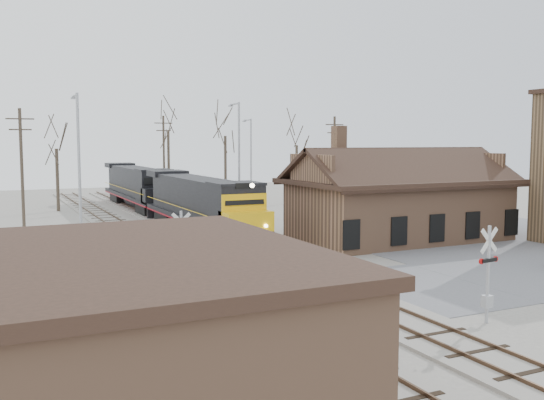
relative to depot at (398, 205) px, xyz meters
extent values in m
plane|color=#A19C91|center=(-11.99, -12.00, -2.41)|extent=(140.00, 140.00, 0.00)
cube|color=#5C5C61|center=(-11.99, -12.00, -2.39)|extent=(60.00, 9.00, 0.03)
cube|color=#A19C91|center=(-11.99, 3.00, -2.35)|extent=(3.40, 90.00, 0.12)
cube|color=#473323|center=(-12.71, 3.00, -2.24)|extent=(0.08, 90.00, 0.14)
cube|color=#473323|center=(-11.27, 3.00, -2.24)|extent=(0.08, 90.00, 0.14)
cube|color=#A19C91|center=(-16.49, 3.00, -2.35)|extent=(3.40, 90.00, 0.12)
cube|color=#473323|center=(-17.21, 3.00, -2.24)|extent=(0.08, 90.00, 0.14)
cube|color=#473323|center=(-15.77, 3.00, -2.24)|extent=(0.08, 90.00, 0.14)
cube|color=#96694D|center=(0.01, 0.00, -0.41)|extent=(14.00, 8.00, 4.00)
cube|color=black|center=(0.01, 0.00, 1.69)|extent=(15.20, 9.20, 0.30)
cube|color=black|center=(0.01, -2.30, 2.69)|extent=(15.00, 4.71, 2.66)
cube|color=black|center=(0.01, 2.30, 2.69)|extent=(15.00, 4.71, 2.66)
cube|color=#96694D|center=(-3.99, 1.50, 4.39)|extent=(0.80, 0.80, 2.20)
cube|color=#96694D|center=(-24.99, -20.00, -0.41)|extent=(12.00, 10.00, 4.00)
cube|color=black|center=(-24.99, -20.00, 1.74)|extent=(12.40, 10.40, 0.30)
cube|color=black|center=(-11.99, 1.51, -1.87)|extent=(2.43, 3.89, 0.97)
cube|color=black|center=(-11.99, 14.14, -1.87)|extent=(2.43, 3.89, 0.97)
cube|color=black|center=(-11.99, 7.82, -1.09)|extent=(2.92, 19.44, 0.34)
cube|color=maroon|center=(-11.99, 7.82, -1.31)|extent=(2.94, 19.44, 0.12)
cube|color=black|center=(-11.99, 9.04, 0.41)|extent=(2.53, 14.09, 2.72)
cube|color=black|center=(-11.99, 0.63, 0.41)|extent=(2.92, 2.72, 2.72)
cube|color=#F0B40C|center=(-11.99, -1.02, -0.41)|extent=(2.92, 1.75, 1.36)
cube|color=black|center=(-11.99, -2.00, -1.87)|extent=(2.72, 0.25, 0.97)
cylinder|color=#FFF2CC|center=(-11.99, -1.92, 1.87)|extent=(0.27, 0.10, 0.27)
cube|color=black|center=(-11.99, 21.44, -1.87)|extent=(2.43, 3.89, 0.97)
cube|color=black|center=(-11.99, 34.08, -1.87)|extent=(2.43, 3.89, 0.97)
cube|color=black|center=(-11.99, 27.76, -1.09)|extent=(2.92, 19.44, 0.34)
cube|color=maroon|center=(-11.99, 27.76, -1.31)|extent=(2.94, 19.44, 0.12)
cube|color=black|center=(-11.99, 28.97, 0.41)|extent=(2.53, 14.09, 2.72)
cube|color=black|center=(-11.99, 20.57, 0.41)|extent=(2.92, 2.72, 2.72)
cube|color=black|center=(-11.99, 18.92, -0.41)|extent=(2.92, 1.75, 1.36)
cube|color=black|center=(-11.99, 17.94, -1.87)|extent=(2.72, 0.25, 0.97)
cylinder|color=#A5A8AD|center=(-9.17, -17.53, -0.55)|extent=(0.13, 0.13, 3.71)
cube|color=silver|center=(-9.17, -17.53, 0.75)|extent=(0.97, 0.18, 0.97)
cube|color=silver|center=(-9.17, -17.53, 0.75)|extent=(0.97, 0.18, 0.97)
cube|color=black|center=(-9.17, -17.53, 0.00)|extent=(0.85, 0.27, 0.14)
cylinder|color=#B20C0C|center=(-9.58, -17.59, 0.00)|extent=(0.23, 0.11, 0.22)
cylinder|color=#B20C0C|center=(-8.75, -17.47, 0.00)|extent=(0.23, 0.11, 0.22)
cube|color=#A5A8AD|center=(-9.17, -17.53, -1.57)|extent=(0.37, 0.28, 0.46)
cylinder|color=#A5A8AD|center=(-17.70, -6.55, -0.64)|extent=(0.12, 0.12, 3.54)
cube|color=silver|center=(-17.70, -6.55, 0.60)|extent=(0.90, 0.29, 0.93)
cube|color=silver|center=(-17.70, -6.55, 0.60)|extent=(0.90, 0.29, 0.93)
cube|color=black|center=(-17.70, -6.55, -0.10)|extent=(0.81, 0.36, 0.13)
cylinder|color=#B20C0C|center=(-17.32, -6.65, -0.10)|extent=(0.23, 0.13, 0.21)
cylinder|color=#B20C0C|center=(-18.09, -6.44, -0.10)|extent=(0.23, 0.13, 0.21)
cube|color=#A5A8AD|center=(-17.70, -6.55, -1.61)|extent=(0.35, 0.27, 0.44)
cylinder|color=#A5A8AD|center=(-20.89, 3.71, 2.45)|extent=(0.18, 0.18, 9.72)
cylinder|color=#A5A8AD|center=(-20.89, 4.61, 7.22)|extent=(0.12, 1.80, 0.12)
cube|color=#A5A8AD|center=(-20.89, 5.41, 7.12)|extent=(0.25, 0.50, 0.12)
cylinder|color=#A5A8AD|center=(-8.00, 9.76, 2.53)|extent=(0.18, 0.18, 9.88)
cylinder|color=#A5A8AD|center=(-8.00, 10.66, 7.37)|extent=(0.12, 1.80, 0.12)
cube|color=#A5A8AD|center=(-8.00, 11.46, 7.27)|extent=(0.25, 0.50, 0.12)
cylinder|color=#A5A8AD|center=(-1.63, 22.07, 2.15)|extent=(0.18, 0.18, 9.11)
cylinder|color=#A5A8AD|center=(-1.63, 22.97, 6.60)|extent=(0.12, 1.80, 0.12)
cube|color=#A5A8AD|center=(-1.63, 23.77, 6.50)|extent=(0.25, 0.50, 0.12)
cylinder|color=#382D23|center=(-23.50, 15.08, 2.25)|extent=(0.24, 0.24, 9.32)
cube|color=#382D23|center=(-23.50, 15.08, 6.11)|extent=(2.00, 0.10, 0.10)
cube|color=#382D23|center=(-23.50, 15.08, 5.31)|extent=(1.60, 0.10, 0.10)
cylinder|color=#382D23|center=(-8.31, 30.51, 2.40)|extent=(0.24, 0.24, 9.61)
cube|color=#382D23|center=(-8.31, 30.51, 6.41)|extent=(2.00, 0.10, 0.10)
cube|color=#382D23|center=(-8.31, 30.51, 5.61)|extent=(1.60, 0.10, 0.10)
cylinder|color=#382D23|center=(5.25, 17.27, 2.24)|extent=(0.24, 0.24, 9.28)
cube|color=#382D23|center=(5.25, 17.27, 6.08)|extent=(2.00, 0.10, 0.10)
cube|color=#382D23|center=(5.25, 17.27, 5.28)|extent=(1.60, 0.10, 0.10)
cylinder|color=#382D23|center=(-19.61, 28.33, 0.66)|extent=(0.32, 0.32, 6.14)
cylinder|color=#382D23|center=(-6.42, 35.37, 1.62)|extent=(0.32, 0.32, 8.05)
cylinder|color=#382D23|center=(-1.80, 28.83, 1.32)|extent=(0.32, 0.32, 7.46)
cylinder|color=#382D23|center=(5.70, 26.10, 0.81)|extent=(0.32, 0.32, 6.43)
camera|label=1|loc=(-26.07, -34.18, 4.42)|focal=40.00mm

